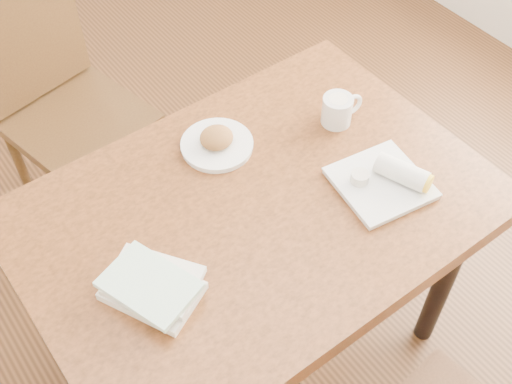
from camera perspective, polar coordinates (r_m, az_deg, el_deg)
ground at (r=2.25m, az=0.00°, el=-13.32°), size 4.00×5.00×0.01m
table at (r=1.68m, az=0.00°, el=-2.97°), size 1.17×0.82×0.75m
chair_far at (r=2.30m, az=-17.14°, el=8.27°), size 0.50×0.50×0.95m
plate_scone at (r=1.73m, az=-3.50°, el=4.43°), size 0.20×0.20×0.06m
coffee_mug at (r=1.80m, az=7.33°, el=7.30°), size 0.13×0.08×0.09m
plate_burrito at (r=1.67m, az=11.61°, el=1.08°), size 0.25×0.25×0.07m
book_stack at (r=1.46m, az=-9.23°, el=-8.25°), size 0.23×0.25×0.06m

